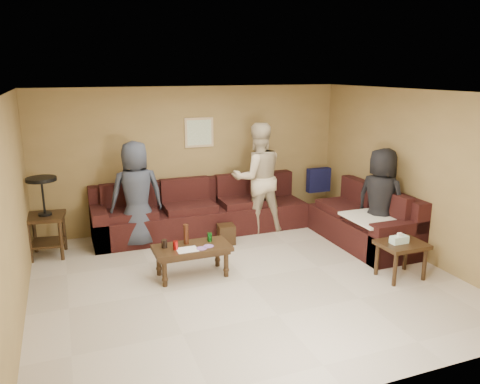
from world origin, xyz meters
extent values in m
plane|color=beige|center=(0.00, 0.00, 0.00)|extent=(5.50, 5.50, 0.00)
cube|color=silver|center=(0.00, 0.00, 2.45)|extent=(5.50, 5.00, 0.10)
cube|color=olive|center=(0.00, 2.50, 1.25)|extent=(5.50, 0.10, 2.50)
cube|color=olive|center=(0.00, -2.50, 1.25)|extent=(5.50, 0.10, 2.50)
cube|color=olive|center=(-2.75, 0.00, 1.25)|extent=(0.10, 5.00, 2.50)
cube|color=olive|center=(2.75, 0.00, 1.25)|extent=(0.10, 5.00, 2.50)
cube|color=black|center=(0.00, 2.05, 0.23)|extent=(3.70, 0.90, 0.45)
cube|color=black|center=(0.00, 2.38, 0.68)|extent=(3.70, 0.24, 0.45)
cube|color=black|center=(-1.73, 2.05, 0.32)|extent=(0.24, 0.90, 0.63)
cube|color=black|center=(2.30, 0.60, 0.23)|extent=(0.90, 2.00, 0.45)
cube|color=black|center=(2.63, 0.60, 0.68)|extent=(0.24, 2.00, 0.45)
cube|color=black|center=(2.30, -0.28, 0.32)|extent=(0.90, 0.24, 0.63)
cube|color=#111236|center=(2.30, 2.05, 0.75)|extent=(0.45, 0.14, 0.45)
cube|color=silver|center=(2.30, 0.15, 0.58)|extent=(1.00, 0.85, 0.04)
cube|color=#321F10|center=(-0.64, 0.37, 0.41)|extent=(1.05, 0.53, 0.06)
cube|color=#321F10|center=(-0.64, 0.37, 0.35)|extent=(0.97, 0.45, 0.05)
cylinder|color=#321F10|center=(-1.07, 0.18, 0.19)|extent=(0.07, 0.07, 0.38)
cylinder|color=#321F10|center=(-0.21, 0.18, 0.19)|extent=(0.07, 0.07, 0.38)
cylinder|color=#321F10|center=(-1.07, 0.56, 0.19)|extent=(0.07, 0.07, 0.38)
cylinder|color=#321F10|center=(-0.21, 0.56, 0.19)|extent=(0.07, 0.07, 0.38)
cylinder|color=red|center=(-0.88, 0.32, 0.50)|extent=(0.07, 0.07, 0.12)
cylinder|color=#12671C|center=(-0.35, 0.46, 0.50)|extent=(0.07, 0.07, 0.12)
cylinder|color=#34170B|center=(-0.69, 0.48, 0.58)|extent=(0.07, 0.07, 0.28)
cylinder|color=black|center=(-1.00, 0.44, 0.49)|extent=(0.08, 0.08, 0.11)
cube|color=silver|center=(-0.73, 0.25, 0.44)|extent=(0.28, 0.22, 0.00)
cylinder|color=#D1497F|center=(-0.54, 0.23, 0.44)|extent=(0.14, 0.14, 0.01)
cylinder|color=#D1497F|center=(-0.43, 0.27, 0.44)|extent=(0.14, 0.14, 0.01)
cube|color=#321F10|center=(-2.51, 1.84, 0.63)|extent=(0.60, 0.60, 0.05)
cube|color=#321F10|center=(-2.51, 1.84, 0.22)|extent=(0.53, 0.53, 0.03)
cylinder|color=#321F10|center=(-2.75, 1.65, 0.31)|extent=(0.05, 0.05, 0.63)
cylinder|color=#321F10|center=(-2.32, 1.60, 0.31)|extent=(0.05, 0.05, 0.63)
cylinder|color=#321F10|center=(-2.70, 2.08, 0.31)|extent=(0.05, 0.05, 0.63)
cylinder|color=#321F10|center=(-2.27, 2.03, 0.31)|extent=(0.05, 0.05, 0.63)
cylinder|color=black|center=(-2.51, 1.84, 0.67)|extent=(0.20, 0.20, 0.03)
cylinder|color=black|center=(-2.51, 1.84, 0.95)|extent=(0.03, 0.03, 0.52)
cylinder|color=black|center=(-2.51, 1.84, 1.21)|extent=(0.43, 0.43, 0.05)
cube|color=#321F10|center=(2.01, -0.70, 0.48)|extent=(0.62, 0.51, 0.06)
cylinder|color=#321F10|center=(1.77, -0.89, 0.24)|extent=(0.06, 0.06, 0.48)
cylinder|color=#321F10|center=(2.26, -0.89, 0.24)|extent=(0.06, 0.06, 0.48)
cylinder|color=#321F10|center=(1.76, -0.51, 0.24)|extent=(0.06, 0.06, 0.48)
cylinder|color=#321F10|center=(2.25, -0.51, 0.24)|extent=(0.06, 0.06, 0.48)
cube|color=white|center=(1.95, -0.70, 0.56)|extent=(0.24, 0.12, 0.10)
cube|color=silver|center=(1.95, -0.70, 0.63)|extent=(0.06, 0.04, 0.05)
cube|color=#321F10|center=(0.21, 1.38, 0.16)|extent=(0.29, 0.29, 0.32)
cube|color=tan|center=(0.10, 2.48, 1.70)|extent=(0.52, 0.03, 0.52)
cube|color=silver|center=(0.10, 2.46, 1.70)|extent=(0.44, 0.01, 0.44)
imported|color=#2F3441|center=(-1.14, 1.81, 0.86)|extent=(0.86, 0.57, 1.71)
imported|color=beige|center=(0.95, 1.82, 0.95)|extent=(0.97, 0.78, 1.91)
imported|color=black|center=(2.36, 0.27, 0.82)|extent=(0.81, 0.94, 1.63)
camera|label=1|loc=(-2.16, -5.46, 2.77)|focal=35.00mm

